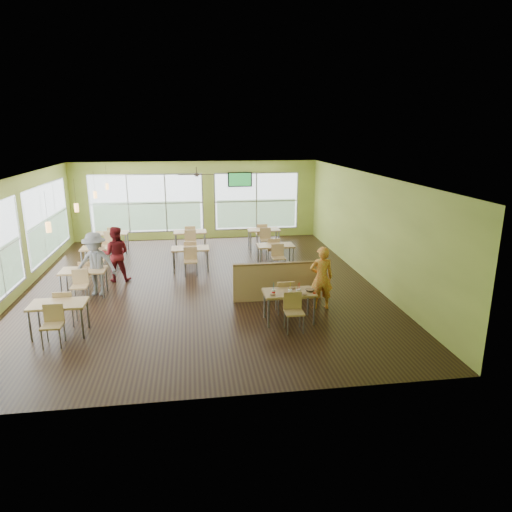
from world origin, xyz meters
The scene contains 20 objects.
room centered at (0.00, 0.00, 1.60)m, with size 12.00×12.04×3.20m.
window_bays centered at (-2.65, 3.08, 1.48)m, with size 9.24×10.24×2.38m.
main_table centered at (2.00, -3.00, 0.63)m, with size 1.22×1.52×0.87m.
half_wall_divider centered at (2.00, -1.55, 0.52)m, with size 2.40×0.14×1.04m.
dining_tables centered at (-1.05, 1.71, 0.63)m, with size 6.92×8.72×0.87m.
pendant_lights centered at (-3.20, 0.68, 2.45)m, with size 0.11×7.31×0.86m.
ceiling_fan centered at (0.00, 3.00, 2.95)m, with size 1.25×1.25×0.29m.
tv_backwall centered at (1.80, 5.90, 2.45)m, with size 1.00×0.07×0.60m.
man_plaid centered at (2.98, -2.30, 0.82)m, with size 0.60×0.39×1.63m, color #ED501A.
patron_maroon centered at (-2.51, 0.71, 0.84)m, with size 0.81×0.63×1.67m, color maroon.
patron_grey centered at (-2.87, -0.45, 0.88)m, with size 1.14×0.66×1.76m, color slate.
cup_blue centered at (1.60, -3.14, 0.82)m, with size 0.09×0.09×0.33m.
cup_yellow centered at (1.97, -3.23, 0.82)m, with size 0.10×0.10×0.35m.
cup_red_near centered at (2.16, -3.21, 0.81)m, with size 0.09×0.09×0.31m.
cup_red_far centered at (2.20, -3.16, 0.81)m, with size 0.08×0.08×0.30m.
food_basket centered at (2.49, -3.04, 0.78)m, with size 0.22×0.22×0.05m.
ketchup_cup centered at (2.55, -3.22, 0.76)m, with size 0.06×0.06×0.03m, color #B0260D.
wrapper_left centered at (1.57, -3.19, 0.77)m, with size 0.14×0.13×0.04m, color #906746.
wrapper_mid centered at (2.10, -2.80, 0.77)m, with size 0.19×0.17×0.05m, color #906746.
wrapper_right centered at (2.30, -3.30, 0.77)m, with size 0.12×0.11×0.03m, color #906746.
Camera 1 is at (-0.20, -12.90, 4.43)m, focal length 32.00 mm.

